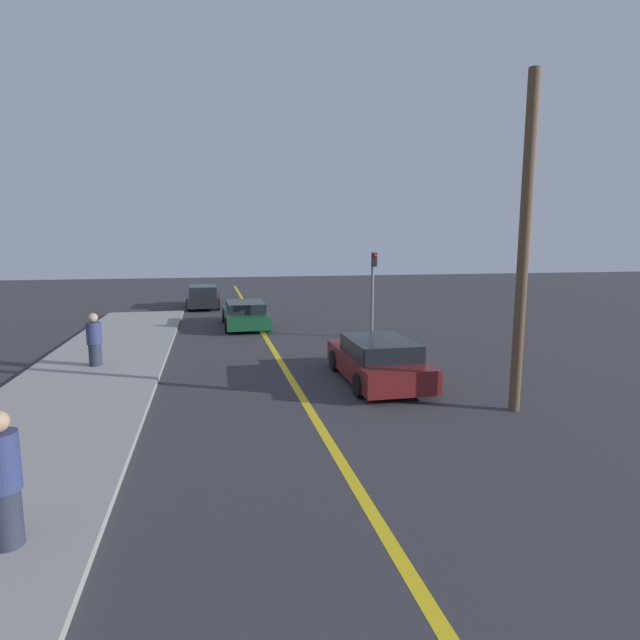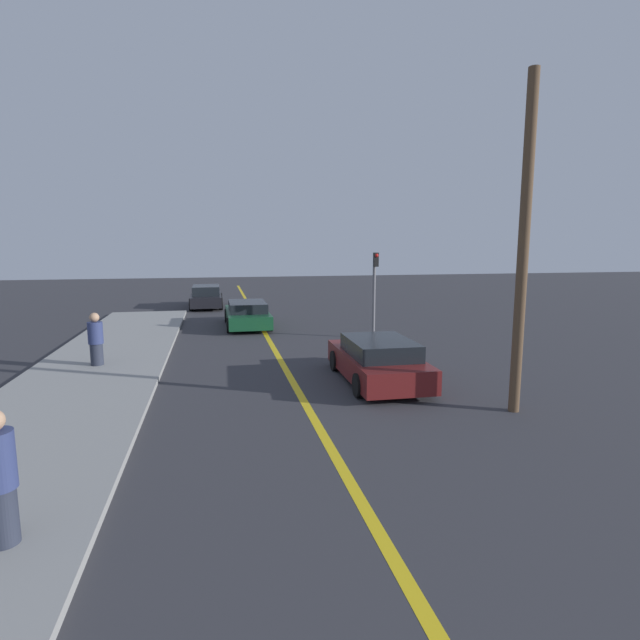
{
  "view_description": "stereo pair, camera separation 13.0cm",
  "coord_description": "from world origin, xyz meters",
  "px_view_note": "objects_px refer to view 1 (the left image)",
  "views": [
    {
      "loc": [
        -2.14,
        2.03,
        3.78
      ],
      "look_at": [
        0.74,
        15.08,
        1.74
      ],
      "focal_mm": 28.0,
      "sensor_mm": 36.0,
      "label": 1
    },
    {
      "loc": [
        -2.01,
        2.0,
        3.78
      ],
      "look_at": [
        0.74,
        15.08,
        1.74
      ],
      "focal_mm": 28.0,
      "sensor_mm": 36.0,
      "label": 2
    }
  ],
  "objects_px": {
    "pedestrian_near_curb": "(3,480)",
    "utility_pole": "(524,248)",
    "car_far_distant": "(203,297)",
    "car_near_right_lane": "(378,360)",
    "car_ahead_center": "(245,314)",
    "pedestrian_mid_group": "(94,340)",
    "traffic_light": "(373,285)"
  },
  "relations": [
    {
      "from": "pedestrian_near_curb",
      "to": "utility_pole",
      "type": "relative_size",
      "value": 0.23
    },
    {
      "from": "car_far_distant",
      "to": "utility_pole",
      "type": "relative_size",
      "value": 0.61
    },
    {
      "from": "car_near_right_lane",
      "to": "car_far_distant",
      "type": "height_order",
      "value": "car_far_distant"
    },
    {
      "from": "car_far_distant",
      "to": "pedestrian_near_curb",
      "type": "relative_size",
      "value": 2.66
    },
    {
      "from": "car_ahead_center",
      "to": "pedestrian_mid_group",
      "type": "xyz_separation_m",
      "value": [
        -4.98,
        -7.04,
        0.34
      ]
    },
    {
      "from": "car_ahead_center",
      "to": "car_near_right_lane",
      "type": "bearing_deg",
      "value": -74.25
    },
    {
      "from": "car_far_distant",
      "to": "traffic_light",
      "type": "bearing_deg",
      "value": -59.34
    },
    {
      "from": "car_ahead_center",
      "to": "car_far_distant",
      "type": "distance_m",
      "value": 7.84
    },
    {
      "from": "pedestrian_near_curb",
      "to": "utility_pole",
      "type": "xyz_separation_m",
      "value": [
        9.21,
        3.49,
        2.71
      ]
    },
    {
      "from": "pedestrian_near_curb",
      "to": "utility_pole",
      "type": "bearing_deg",
      "value": 20.75
    },
    {
      "from": "pedestrian_mid_group",
      "to": "utility_pole",
      "type": "relative_size",
      "value": 0.22
    },
    {
      "from": "car_near_right_lane",
      "to": "car_ahead_center",
      "type": "distance_m",
      "value": 10.49
    },
    {
      "from": "car_far_distant",
      "to": "utility_pole",
      "type": "xyz_separation_m",
      "value": [
        7.14,
        -20.66,
        3.06
      ]
    },
    {
      "from": "pedestrian_near_curb",
      "to": "traffic_light",
      "type": "height_order",
      "value": "traffic_light"
    },
    {
      "from": "traffic_light",
      "to": "utility_pole",
      "type": "relative_size",
      "value": 0.47
    },
    {
      "from": "car_near_right_lane",
      "to": "utility_pole",
      "type": "height_order",
      "value": "utility_pole"
    },
    {
      "from": "car_ahead_center",
      "to": "car_far_distant",
      "type": "bearing_deg",
      "value": 103.93
    },
    {
      "from": "pedestrian_mid_group",
      "to": "car_near_right_lane",
      "type": "bearing_deg",
      "value": -20.97
    },
    {
      "from": "car_near_right_lane",
      "to": "pedestrian_near_curb",
      "type": "height_order",
      "value": "pedestrian_near_curb"
    },
    {
      "from": "car_ahead_center",
      "to": "pedestrian_mid_group",
      "type": "relative_size",
      "value": 2.93
    },
    {
      "from": "traffic_light",
      "to": "car_ahead_center",
      "type": "bearing_deg",
      "value": 140.85
    },
    {
      "from": "car_ahead_center",
      "to": "utility_pole",
      "type": "height_order",
      "value": "utility_pole"
    },
    {
      "from": "car_near_right_lane",
      "to": "utility_pole",
      "type": "xyz_separation_m",
      "value": [
        2.26,
        -3.01,
        3.1
      ]
    },
    {
      "from": "car_far_distant",
      "to": "car_near_right_lane",
      "type": "bearing_deg",
      "value": -74.33
    },
    {
      "from": "car_ahead_center",
      "to": "traffic_light",
      "type": "bearing_deg",
      "value": -39.62
    },
    {
      "from": "car_ahead_center",
      "to": "car_far_distant",
      "type": "xyz_separation_m",
      "value": [
        -1.95,
        7.59,
        0.06
      ]
    },
    {
      "from": "car_far_distant",
      "to": "pedestrian_near_curb",
      "type": "bearing_deg",
      "value": -94.68
    },
    {
      "from": "car_far_distant",
      "to": "utility_pole",
      "type": "distance_m",
      "value": 22.08
    },
    {
      "from": "car_near_right_lane",
      "to": "utility_pole",
      "type": "relative_size",
      "value": 0.59
    },
    {
      "from": "car_near_right_lane",
      "to": "car_far_distant",
      "type": "bearing_deg",
      "value": 106.3
    },
    {
      "from": "car_far_distant",
      "to": "pedestrian_near_curb",
      "type": "height_order",
      "value": "pedestrian_near_curb"
    },
    {
      "from": "car_near_right_lane",
      "to": "utility_pole",
      "type": "distance_m",
      "value": 4.88
    }
  ]
}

